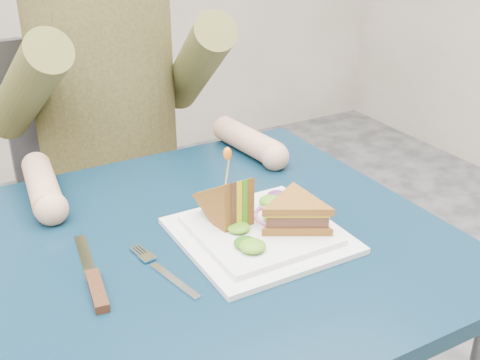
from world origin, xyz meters
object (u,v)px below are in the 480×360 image
chair (105,183)px  sandwich_upright (228,204)px  fork (165,272)px  diner (104,56)px  sandwich_flat (296,213)px  knife (95,284)px  plate (260,233)px  table (218,274)px

chair → sandwich_upright: bearing=-88.1°
sandwich_upright → chair: bearing=91.9°
chair → fork: bearing=-99.5°
diner → sandwich_flat: size_ratio=4.05×
fork → sandwich_flat: bearing=-1.6°
diner → sandwich_flat: bearing=-79.7°
fork → knife: 0.11m
chair → sandwich_upright: size_ratio=7.39×
chair → knife: (-0.23, -0.71, 0.20)m
plate → sandwich_flat: bearing=-24.4°
diner → plate: bearing=-84.4°
plate → sandwich_flat: (0.06, -0.03, 0.04)m
chair → diner: size_ratio=1.25×
sandwich_upright → knife: sandwich_upright is taller
sandwich_upright → diner: bearing=92.3°
sandwich_flat → fork: size_ratio=1.03×
chair → fork: size_ratio=5.20×
table → chair: bearing=90.0°
diner → sandwich_upright: bearing=-87.7°
fork → plate: bearing=5.8°
table → chair: 0.68m
sandwich_flat → sandwich_upright: 0.12m
chair → sandwich_upright: chair is taller
chair → sandwich_flat: chair is taller
chair → diner: (-0.00, -0.11, 0.37)m
plate → fork: (-0.18, -0.02, -0.01)m
fork → knife: (-0.10, 0.02, 0.00)m
table → sandwich_upright: (0.02, 0.00, 0.13)m
chair → knife: bearing=-107.6°
chair → sandwich_flat: size_ratio=5.06×
diner → knife: 0.67m
sandwich_flat → sandwich_upright: (-0.09, 0.07, 0.01)m
table → sandwich_flat: 0.18m
chair → sandwich_flat: (0.11, -0.74, 0.23)m
table → sandwich_upright: 0.14m
table → plate: 0.11m
sandwich_flat → fork: sandwich_flat is taller
chair → diner: diner is taller
sandwich_flat → table: bearing=149.1°
sandwich_flat → knife: bearing=175.7°
knife → plate: bearing=-0.1°
sandwich_upright → plate: bearing=-51.3°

